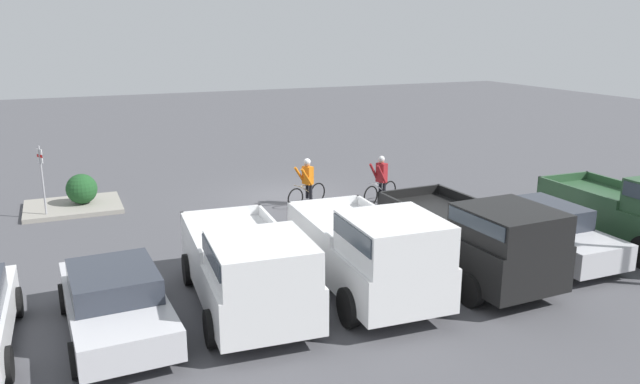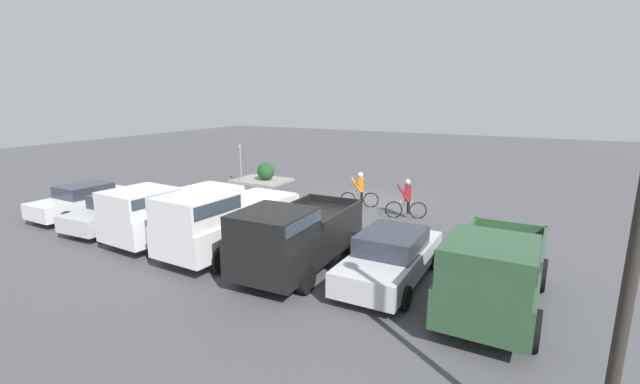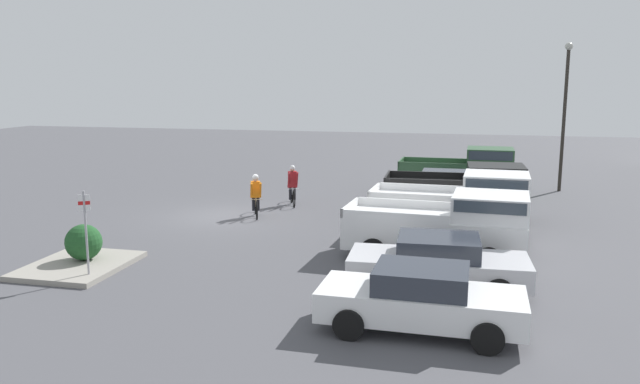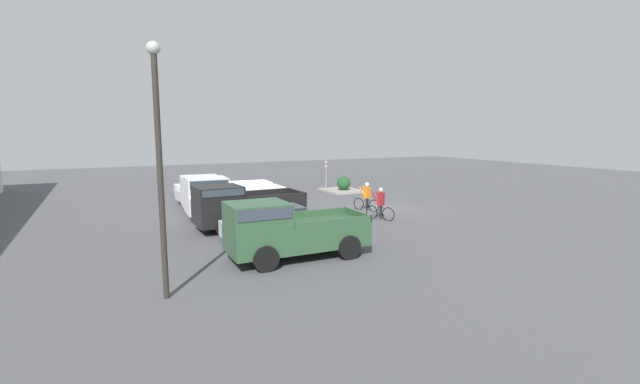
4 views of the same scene
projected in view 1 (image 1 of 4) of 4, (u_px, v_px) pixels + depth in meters
The scene contains 11 objects.
ground_plane at pixel (287, 197), 23.15m from camera, with size 80.00×80.00×0.00m, color #4C4C51.
sedan_0 at pixel (542, 230), 17.03m from camera, with size 1.98×4.66×1.46m.
pickup_truck_1 at pixel (474, 237), 15.27m from camera, with size 2.42×5.22×2.14m.
pickup_truck_2 at pixel (371, 250), 14.20m from camera, with size 2.47×5.27×2.25m.
pickup_truck_3 at pixel (248, 267), 13.46m from camera, with size 2.57×5.40×2.06m.
sedan_1 at pixel (115, 301), 12.67m from camera, with size 2.16×4.60×1.40m.
cyclist_0 at pixel (307, 182), 21.91m from camera, with size 1.71×0.73×1.70m.
cyclist_1 at pixel (381, 180), 22.16m from camera, with size 1.67×0.72×1.74m.
fire_lane_sign at pixel (42, 175), 20.13m from camera, with size 0.17×0.27×2.43m.
curb_island at pixel (73, 207), 21.60m from camera, with size 3.16×2.60×0.15m, color gray.
shrub at pixel (82, 189), 21.59m from camera, with size 1.05×1.05×1.05m.
Camera 1 is at (7.62, 21.04, 6.08)m, focal length 35.00 mm.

